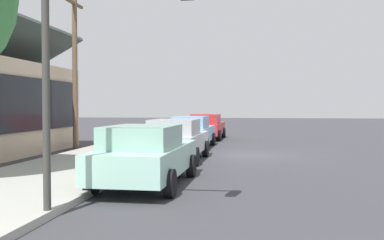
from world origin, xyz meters
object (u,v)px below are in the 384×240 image
Objects in this scene: utility_pole_wooden at (75,67)px; car_cherry at (207,126)px; traffic_light_main at (101,27)px; car_seafoam at (146,155)px; fire_hydrant_red at (155,142)px; car_silver at (176,139)px; car_skyblue at (192,132)px.

car_cherry is at bearing -34.90° from utility_pole_wooden.
car_seafoam is at bearing 1.23° from traffic_light_main.
utility_pole_wooden reaches higher than fire_hydrant_red.
car_cherry is at bearing -9.55° from fire_hydrant_red.
car_cherry is 9.96m from utility_pole_wooden.
fire_hydrant_red is (2.70, 1.44, -0.32)m from car_silver.
utility_pole_wooden is at bearing 80.79° from fire_hydrant_red.
car_silver is 7.11m from utility_pole_wooden.
car_cherry is at bearing 1.84° from car_seafoam.
car_skyblue is 6.42m from utility_pole_wooden.
traffic_light_main is (-8.87, -0.22, 2.68)m from car_silver.
traffic_light_main is at bearing -155.14° from utility_pole_wooden.
car_seafoam is 0.99× the size of car_skyblue.
fire_hydrant_red is at bearing 153.74° from car_skyblue.
traffic_light_main is at bearing -177.52° from car_seafoam.
fire_hydrant_red is at bearing 12.44° from car_seafoam.
fire_hydrant_red is at bearing 8.16° from traffic_light_main.
car_silver is 3.08m from fire_hydrant_red.
car_skyblue is 5.89m from car_cherry.
utility_pole_wooden is 5.31m from fire_hydrant_red.
car_skyblue reaches higher than fire_hydrant_red.
car_silver is 11.11m from car_cherry.
car_skyblue is (5.22, 0.14, 0.00)m from car_silver.
traffic_light_main is at bearing -177.84° from car_cherry.
traffic_light_main is at bearing -171.84° from fire_hydrant_red.
fire_hydrant_red is (11.57, 1.66, -2.99)m from traffic_light_main.
traffic_light_main is (-19.98, -0.24, 2.67)m from car_cherry.
car_cherry is at bearing -0.07° from car_skyblue.
fire_hydrant_red is (8.00, 1.58, -0.32)m from car_seafoam.
car_cherry is (16.41, 0.17, -0.00)m from car_seafoam.
traffic_light_main reaches higher than car_cherry.
traffic_light_main reaches higher than car_skyblue.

